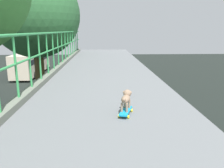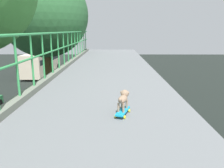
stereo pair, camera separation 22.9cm
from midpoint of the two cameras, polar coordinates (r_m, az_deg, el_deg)
The scene contains 4 objects.
city_bus at distance 34.82m, azimuth -17.17°, elevation 5.52°, with size 2.77×10.95×3.27m.
roadside_tree_far at distance 13.96m, azimuth -16.40°, elevation 16.31°, with size 5.03×5.03×9.69m.
toy_skateboard at distance 3.72m, azimuth 4.52°, elevation -7.01°, with size 0.28×0.49×0.08m.
small_dog at distance 3.71m, azimuth 4.69°, elevation -3.57°, with size 0.22×0.38×0.32m.
Camera 2 is at (1.58, -0.12, 6.43)m, focal length 35.77 mm.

